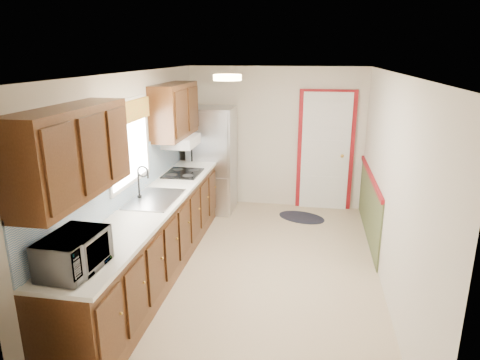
% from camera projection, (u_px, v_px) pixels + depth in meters
% --- Properties ---
extents(room_shell, '(3.20, 5.20, 2.52)m').
position_uv_depth(room_shell, '(257.00, 179.00, 4.99)').
color(room_shell, tan).
rests_on(room_shell, ground).
extents(kitchen_run, '(0.63, 4.00, 2.20)m').
position_uv_depth(kitchen_run, '(149.00, 212.00, 5.03)').
color(kitchen_run, '#3A1E0D').
rests_on(kitchen_run, ground).
extents(back_wall_trim, '(1.12, 2.30, 2.08)m').
position_uv_depth(back_wall_trim, '(334.00, 162.00, 7.01)').
color(back_wall_trim, maroon).
rests_on(back_wall_trim, ground).
extents(ceiling_fixture, '(0.30, 0.30, 0.06)m').
position_uv_depth(ceiling_fixture, '(227.00, 77.00, 4.52)').
color(ceiling_fixture, '#FFD88C').
rests_on(ceiling_fixture, room_shell).
extents(microwave, '(0.34, 0.57, 0.38)m').
position_uv_depth(microwave, '(73.00, 249.00, 3.36)').
color(microwave, white).
rests_on(microwave, kitchen_run).
extents(refrigerator, '(0.74, 0.74, 1.76)m').
position_uv_depth(refrigerator, '(212.00, 160.00, 7.18)').
color(refrigerator, '#B7B7BC').
rests_on(refrigerator, ground).
extents(rug, '(0.91, 0.75, 0.01)m').
position_uv_depth(rug, '(302.00, 217.00, 7.05)').
color(rug, black).
rests_on(rug, ground).
extents(cooktop, '(0.49, 0.58, 0.02)m').
position_uv_depth(cooktop, '(183.00, 173.00, 6.14)').
color(cooktop, black).
rests_on(cooktop, kitchen_run).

